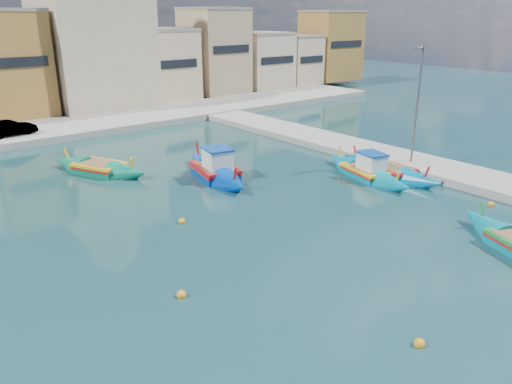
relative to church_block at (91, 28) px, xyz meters
name	(u,v)px	position (x,y,z in m)	size (l,w,h in m)	color
ground	(275,291)	(-10.00, -40.00, -8.41)	(160.00, 160.00, 0.00)	#13383A
east_quay	(502,186)	(8.00, -40.00, -8.16)	(4.00, 70.00, 0.50)	gray
north_quay	(24,134)	(-10.00, -8.00, -8.11)	(80.00, 8.00, 0.60)	gray
north_townhouses	(65,65)	(-3.32, -0.64, -3.41)	(83.20, 7.87, 10.19)	#C8AE8A
church_block	(91,28)	(0.00, 0.00, 0.00)	(10.00, 10.00, 19.10)	#C0AF90
quay_street_lamp	(417,105)	(7.44, -34.00, -4.07)	(1.18, 0.16, 8.00)	#595B60
luzzu_turquoise_cabin	(366,172)	(3.70, -33.32, -8.09)	(3.75, 8.47, 2.66)	#00819A
luzzu_blue_cabin	(215,171)	(-3.77, -27.18, -8.03)	(4.01, 9.02, 3.10)	#0038A4
luzzu_cyan_mid	(387,172)	(5.00, -33.98, -8.15)	(2.46, 8.29, 2.42)	#006D9C
luzzu_green	(99,169)	(-9.16, -21.64, -8.15)	(5.09, 7.88, 2.45)	#0B7455
mooring_buoys	(222,233)	(-8.56, -34.59, -8.33)	(24.49, 25.34, 0.36)	orange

